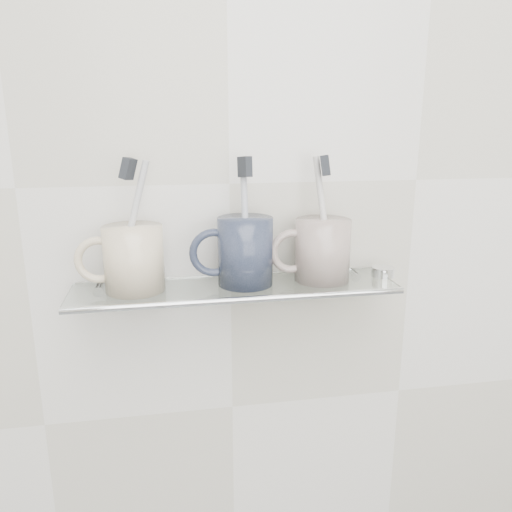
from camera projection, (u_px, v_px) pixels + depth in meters
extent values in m
plane|color=silver|center=(229.00, 184.00, 0.79)|extent=(2.50, 0.00, 2.50)
cube|color=silver|center=(236.00, 288.00, 0.77)|extent=(0.50, 0.12, 0.01)
cylinder|color=silver|center=(241.00, 300.00, 0.72)|extent=(0.50, 0.01, 0.01)
cylinder|color=silver|center=(100.00, 293.00, 0.79)|extent=(0.02, 0.03, 0.02)
cylinder|color=silver|center=(353.00, 278.00, 0.86)|extent=(0.02, 0.03, 0.02)
cylinder|color=beige|center=(134.00, 258.00, 0.74)|extent=(0.09, 0.09, 0.10)
torus|color=beige|center=(99.00, 260.00, 0.73)|extent=(0.07, 0.01, 0.07)
cylinder|color=#B9B9B9|center=(132.00, 224.00, 0.73)|extent=(0.06, 0.02, 0.19)
cube|color=black|center=(128.00, 169.00, 0.70)|extent=(0.03, 0.03, 0.03)
cylinder|color=black|center=(245.00, 251.00, 0.77)|extent=(0.11, 0.11, 0.11)
torus|color=black|center=(214.00, 253.00, 0.76)|extent=(0.08, 0.01, 0.08)
cylinder|color=#9CA1AE|center=(245.00, 220.00, 0.75)|extent=(0.02, 0.03, 0.19)
cube|color=black|center=(245.00, 167.00, 0.73)|extent=(0.02, 0.03, 0.03)
cylinder|color=silver|center=(322.00, 250.00, 0.79)|extent=(0.11, 0.11, 0.10)
torus|color=silver|center=(292.00, 251.00, 0.78)|extent=(0.07, 0.01, 0.07)
cylinder|color=beige|center=(324.00, 218.00, 0.77)|extent=(0.03, 0.05, 0.19)
cube|color=black|center=(325.00, 166.00, 0.75)|extent=(0.02, 0.03, 0.03)
cylinder|color=silver|center=(383.00, 272.00, 0.82)|extent=(0.04, 0.04, 0.02)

